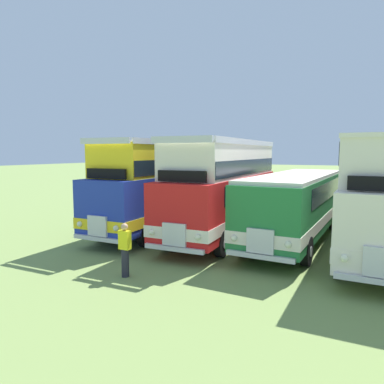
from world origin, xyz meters
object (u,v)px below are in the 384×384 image
bus_first_in_row (164,184)px  marshal_person (125,250)px  bus_second_in_row (224,186)px  bus_third_in_row (297,202)px  bus_fourth_in_row (381,189)px

bus_first_in_row → marshal_person: bearing=-69.0°
bus_first_in_row → bus_second_in_row: size_ratio=0.99×
bus_second_in_row → marshal_person: bus_second_in_row is taller
bus_second_in_row → bus_third_in_row: (3.29, 0.44, -0.60)m
marshal_person → bus_third_in_row: bearing=61.3°
bus_third_in_row → marshal_person: bus_third_in_row is taller
bus_first_in_row → bus_second_in_row: same height
bus_first_in_row → bus_third_in_row: 6.63m
bus_second_in_row → bus_third_in_row: 3.38m
bus_second_in_row → bus_fourth_in_row: 6.59m
bus_second_in_row → bus_third_in_row: bus_second_in_row is taller
bus_third_in_row → bus_fourth_in_row: 3.37m
bus_second_in_row → marshal_person: size_ratio=5.88×
bus_third_in_row → marshal_person: (-3.97, -7.27, -0.87)m
bus_first_in_row → bus_fourth_in_row: (9.87, 0.31, 0.12)m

